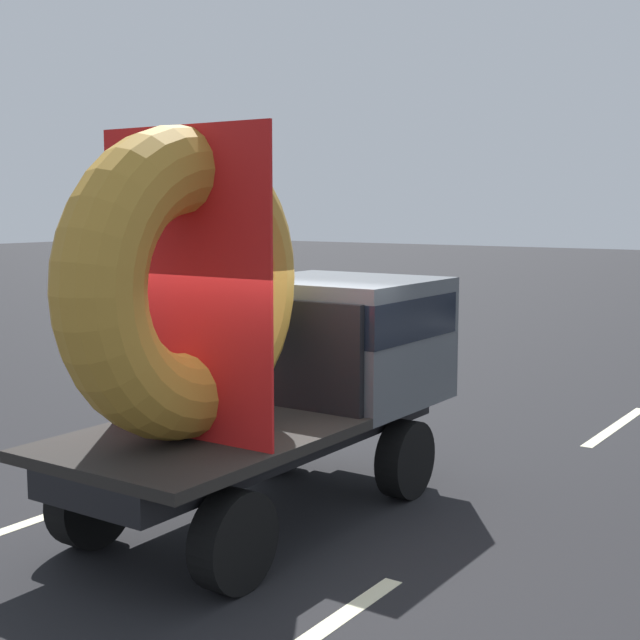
% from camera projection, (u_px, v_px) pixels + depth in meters
% --- Properties ---
extents(ground_plane, '(120.00, 120.00, 0.00)m').
position_uv_depth(ground_plane, '(255.00, 529.00, 8.57)').
color(ground_plane, black).
extents(flatbed_truck, '(2.02, 4.73, 3.78)m').
position_uv_depth(flatbed_truck, '(271.00, 338.00, 8.79)').
color(flatbed_truck, black).
rests_on(flatbed_truck, ground_plane).
extents(lane_dash_left_near, '(0.16, 2.53, 0.01)m').
position_uv_depth(lane_dash_left_near, '(12.00, 528.00, 8.59)').
color(lane_dash_left_near, beige).
rests_on(lane_dash_left_near, ground_plane).
extents(lane_dash_left_far, '(0.16, 2.80, 0.01)m').
position_uv_depth(lane_dash_left_far, '(407.00, 391.00, 15.04)').
color(lane_dash_left_far, beige).
rests_on(lane_dash_left_far, ground_plane).
extents(lane_dash_right_near, '(0.16, 2.49, 0.01)m').
position_uv_depth(lane_dash_right_near, '(308.00, 640.00, 6.38)').
color(lane_dash_right_near, beige).
rests_on(lane_dash_right_near, ground_plane).
extents(lane_dash_right_far, '(0.16, 2.69, 0.01)m').
position_uv_depth(lane_dash_right_far, '(616.00, 426.00, 12.60)').
color(lane_dash_right_far, beige).
rests_on(lane_dash_right_far, ground_plane).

